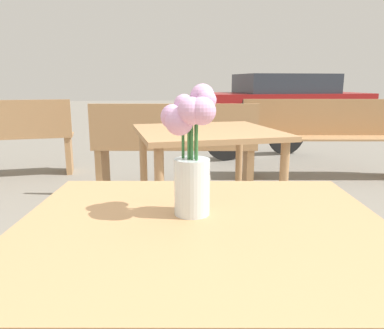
# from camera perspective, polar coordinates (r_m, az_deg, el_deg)

# --- Properties ---
(table_front) EXTENTS (0.94, 0.83, 0.72)m
(table_front) POSITION_cam_1_polar(r_m,az_deg,el_deg) (0.92, 1.57, -15.26)
(table_front) COLOR tan
(table_front) RESTS_ON ground_plane
(flower_vase) EXTENTS (0.13, 0.14, 0.32)m
(flower_vase) POSITION_cam_1_polar(r_m,az_deg,el_deg) (0.89, -0.14, 1.87)
(flower_vase) COLOR silver
(flower_vase) RESTS_ON table_front
(bench_near) EXTENTS (1.54, 0.52, 0.85)m
(bench_near) POSITION_cam_1_polar(r_m,az_deg,el_deg) (3.47, -2.68, 2.83)
(bench_near) COLOR tan
(bench_near) RESTS_ON ground_plane
(bench_middle) EXTENTS (1.77, 0.53, 0.85)m
(bench_middle) POSITION_cam_1_polar(r_m,az_deg,el_deg) (4.39, 19.24, 4.35)
(bench_middle) COLOR tan
(bench_middle) RESTS_ON ground_plane
(table_back) EXTENTS (0.93, 0.92, 0.76)m
(table_back) POSITION_cam_1_polar(r_m,az_deg,el_deg) (2.29, 2.21, 2.44)
(table_back) COLOR tan
(table_back) RESTS_ON ground_plane
(bicycle) EXTENTS (1.60, 0.68, 0.80)m
(bicycle) POSITION_cam_1_polar(r_m,az_deg,el_deg) (5.27, 10.14, 4.95)
(bicycle) COLOR black
(bicycle) RESTS_ON ground_plane
(parked_car) EXTENTS (4.21, 2.17, 1.21)m
(parked_car) POSITION_cam_1_polar(r_m,az_deg,el_deg) (9.82, 13.76, 9.55)
(parked_car) COLOR maroon
(parked_car) RESTS_ON ground_plane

